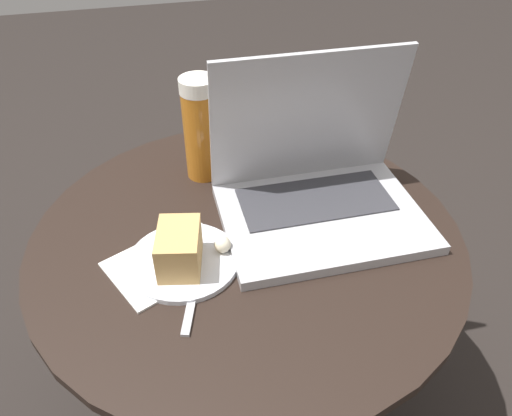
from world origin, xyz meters
TOP-DOWN VIEW (x-y plane):
  - ground_plane at (0.00, 0.00)m, footprint 6.00×6.00m
  - table at (0.00, 0.00)m, footprint 0.72×0.72m
  - napkin at (-0.13, -0.04)m, footprint 0.22×0.19m
  - laptop at (0.13, 0.03)m, footprint 0.34×0.26m
  - beer_glass at (-0.04, 0.19)m, footprint 0.07×0.07m
  - snack_plate at (-0.11, -0.05)m, footprint 0.17×0.17m
  - fork at (-0.10, -0.08)m, footprint 0.08×0.20m

SIDE VIEW (x-z plane):
  - ground_plane at x=0.00m, z-range 0.00..0.00m
  - table at x=0.00m, z-range 0.12..0.60m
  - napkin at x=-0.13m, z-range 0.48..0.48m
  - fork at x=-0.10m, z-range 0.48..0.49m
  - snack_plate at x=-0.11m, z-range 0.47..0.54m
  - laptop at x=0.13m, z-range 0.40..0.67m
  - beer_glass at x=-0.04m, z-range 0.48..0.68m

